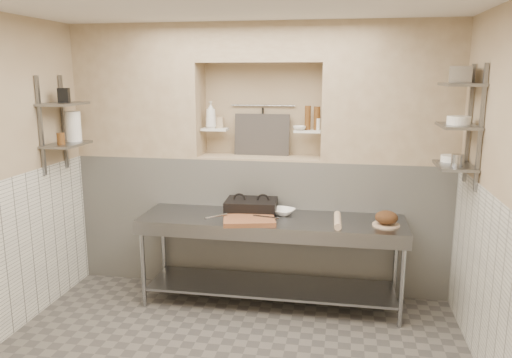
% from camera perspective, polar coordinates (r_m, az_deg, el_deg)
% --- Properties ---
extents(wall_back, '(4.00, 0.10, 2.80)m').
position_cam_1_polar(wall_back, '(5.61, 0.93, 2.83)').
color(wall_back, tan).
rests_on(wall_back, ground).
extents(wall_front, '(4.00, 0.10, 2.80)m').
position_cam_1_polar(wall_front, '(1.93, -18.98, -16.22)').
color(wall_front, tan).
rests_on(wall_front, ground).
extents(backwall_lower, '(4.00, 0.40, 1.40)m').
position_cam_1_polar(backwall_lower, '(5.53, 0.49, -4.76)').
color(backwall_lower, silver).
rests_on(backwall_lower, floor).
extents(alcove_sill, '(1.30, 0.40, 0.02)m').
position_cam_1_polar(alcove_sill, '(5.37, 0.51, 2.52)').
color(alcove_sill, tan).
rests_on(alcove_sill, backwall_lower).
extents(backwall_pillar_left, '(1.35, 0.40, 1.40)m').
position_cam_1_polar(backwall_pillar_left, '(5.67, -13.01, 9.73)').
color(backwall_pillar_left, tan).
rests_on(backwall_pillar_left, backwall_lower).
extents(backwall_pillar_right, '(1.35, 0.40, 1.40)m').
position_cam_1_polar(backwall_pillar_right, '(5.25, 15.15, 9.47)').
color(backwall_pillar_right, tan).
rests_on(backwall_pillar_right, backwall_lower).
extents(backwall_header, '(1.30, 0.40, 0.40)m').
position_cam_1_polar(backwall_header, '(5.30, 0.53, 15.30)').
color(backwall_header, tan).
rests_on(backwall_header, backwall_lower).
extents(wainscot_right, '(0.02, 3.90, 1.40)m').
position_cam_1_polar(wainscot_right, '(3.98, 26.06, -12.88)').
color(wainscot_right, silver).
rests_on(wainscot_right, floor).
extents(alcove_shelf_left, '(0.28, 0.16, 0.02)m').
position_cam_1_polar(alcove_shelf_left, '(5.43, -4.72, 5.68)').
color(alcove_shelf_left, white).
rests_on(alcove_shelf_left, backwall_lower).
extents(alcove_shelf_right, '(0.28, 0.16, 0.02)m').
position_cam_1_polar(alcove_shelf_right, '(5.27, 5.91, 5.46)').
color(alcove_shelf_right, white).
rests_on(alcove_shelf_right, backwall_lower).
extents(utensil_rail, '(0.70, 0.02, 0.02)m').
position_cam_1_polar(utensil_rail, '(5.47, 0.81, 8.39)').
color(utensil_rail, gray).
rests_on(utensil_rail, wall_back).
extents(hanging_steel, '(0.02, 0.02, 0.30)m').
position_cam_1_polar(hanging_steel, '(5.47, 0.77, 6.60)').
color(hanging_steel, black).
rests_on(hanging_steel, utensil_rail).
extents(splash_panel, '(0.60, 0.08, 0.45)m').
position_cam_1_polar(splash_panel, '(5.43, 0.68, 5.08)').
color(splash_panel, '#383330').
rests_on(splash_panel, alcove_sill).
extents(shelf_rail_left_a, '(0.03, 0.03, 0.95)m').
position_cam_1_polar(shelf_rail_left_a, '(5.54, -21.13, 6.08)').
color(shelf_rail_left_a, slate).
rests_on(shelf_rail_left_a, wall_left).
extents(shelf_rail_left_b, '(0.03, 0.03, 0.95)m').
position_cam_1_polar(shelf_rail_left_b, '(5.20, -23.39, 5.57)').
color(shelf_rail_left_b, slate).
rests_on(shelf_rail_left_b, wall_left).
extents(wall_shelf_left_lower, '(0.30, 0.50, 0.02)m').
position_cam_1_polar(wall_shelf_left_lower, '(5.32, -20.82, 3.72)').
color(wall_shelf_left_lower, slate).
rests_on(wall_shelf_left_lower, wall_left).
extents(wall_shelf_left_upper, '(0.30, 0.50, 0.03)m').
position_cam_1_polar(wall_shelf_left_upper, '(5.28, -21.14, 8.01)').
color(wall_shelf_left_upper, slate).
rests_on(wall_shelf_left_upper, wall_left).
extents(shelf_rail_right_a, '(0.03, 0.03, 1.05)m').
position_cam_1_polar(shelf_rail_right_a, '(4.87, 23.16, 5.81)').
color(shelf_rail_right_a, slate).
rests_on(shelf_rail_right_a, wall_right).
extents(shelf_rail_right_b, '(0.03, 0.03, 1.05)m').
position_cam_1_polar(shelf_rail_right_b, '(4.48, 24.29, 5.27)').
color(shelf_rail_right_b, slate).
rests_on(shelf_rail_right_b, wall_right).
extents(wall_shelf_right_lower, '(0.30, 0.50, 0.02)m').
position_cam_1_polar(wall_shelf_right_lower, '(4.69, 21.75, 1.40)').
color(wall_shelf_right_lower, slate).
rests_on(wall_shelf_right_lower, wall_right).
extents(wall_shelf_right_mid, '(0.30, 0.50, 0.02)m').
position_cam_1_polar(wall_shelf_right_mid, '(4.65, 22.08, 5.65)').
color(wall_shelf_right_mid, slate).
rests_on(wall_shelf_right_mid, wall_right).
extents(wall_shelf_right_upper, '(0.30, 0.50, 0.03)m').
position_cam_1_polar(wall_shelf_right_upper, '(4.63, 22.43, 9.96)').
color(wall_shelf_right_upper, slate).
rests_on(wall_shelf_right_upper, wall_right).
extents(prep_table, '(2.60, 0.70, 0.90)m').
position_cam_1_polar(prep_table, '(4.98, 1.73, -7.36)').
color(prep_table, gray).
rests_on(prep_table, floor).
extents(panini_press, '(0.53, 0.40, 0.14)m').
position_cam_1_polar(panini_press, '(5.07, -0.55, -3.16)').
color(panini_press, black).
rests_on(panini_press, prep_table).
extents(cutting_board, '(0.55, 0.44, 0.04)m').
position_cam_1_polar(cutting_board, '(4.76, -0.79, -4.77)').
color(cutting_board, brown).
rests_on(cutting_board, prep_table).
extents(knife_blade, '(0.26, 0.09, 0.01)m').
position_cam_1_polar(knife_blade, '(4.78, 1.15, -4.34)').
color(knife_blade, gray).
rests_on(knife_blade, cutting_board).
extents(tongs, '(0.18, 0.20, 0.02)m').
position_cam_1_polar(tongs, '(4.78, -4.60, -4.27)').
color(tongs, gray).
rests_on(tongs, cutting_board).
extents(mixing_bowl, '(0.31, 0.31, 0.06)m').
position_cam_1_polar(mixing_bowl, '(5.03, 3.06, -3.75)').
color(mixing_bowl, white).
rests_on(mixing_bowl, prep_table).
extents(rolling_pin, '(0.08, 0.44, 0.07)m').
position_cam_1_polar(rolling_pin, '(4.78, 9.30, -4.69)').
color(rolling_pin, tan).
rests_on(rolling_pin, prep_table).
extents(bread_board, '(0.25, 0.25, 0.01)m').
position_cam_1_polar(bread_board, '(4.83, 14.64, -5.08)').
color(bread_board, tan).
rests_on(bread_board, prep_table).
extents(bread_loaf, '(0.21, 0.21, 0.13)m').
position_cam_1_polar(bread_loaf, '(4.81, 14.68, -4.28)').
color(bread_loaf, '#4C2D19').
rests_on(bread_loaf, bread_board).
extents(bottle_soap, '(0.12, 0.12, 0.29)m').
position_cam_1_polar(bottle_soap, '(5.39, -5.18, 7.29)').
color(bottle_soap, white).
rests_on(bottle_soap, alcove_shelf_left).
extents(jar_alcove, '(0.08, 0.08, 0.12)m').
position_cam_1_polar(jar_alcove, '(5.46, -4.14, 6.46)').
color(jar_alcove, tan).
rests_on(jar_alcove, alcove_shelf_left).
extents(bowl_alcove, '(0.15, 0.15, 0.04)m').
position_cam_1_polar(bowl_alcove, '(5.24, 4.98, 5.82)').
color(bowl_alcove, white).
rests_on(bowl_alcove, alcove_shelf_right).
extents(condiment_a, '(0.07, 0.07, 0.24)m').
position_cam_1_polar(condiment_a, '(5.27, 6.97, 6.91)').
color(condiment_a, '#583416').
rests_on(condiment_a, alcove_shelf_right).
extents(condiment_b, '(0.06, 0.06, 0.25)m').
position_cam_1_polar(condiment_b, '(5.27, 5.93, 6.98)').
color(condiment_b, '#583416').
rests_on(condiment_b, alcove_shelf_right).
extents(condiment_c, '(0.07, 0.07, 0.12)m').
position_cam_1_polar(condiment_c, '(5.28, 6.99, 6.25)').
color(condiment_c, white).
rests_on(condiment_c, alcove_shelf_right).
extents(jug_left, '(0.15, 0.15, 0.30)m').
position_cam_1_polar(jug_left, '(5.43, -20.14, 5.67)').
color(jug_left, white).
rests_on(jug_left, wall_shelf_left_lower).
extents(jar_left, '(0.08, 0.08, 0.12)m').
position_cam_1_polar(jar_left, '(5.23, -21.41, 4.32)').
color(jar_left, '#583416').
rests_on(jar_left, wall_shelf_left_lower).
extents(box_left_upper, '(0.13, 0.13, 0.14)m').
position_cam_1_polar(box_left_upper, '(5.29, -21.11, 8.92)').
color(box_left_upper, black).
rests_on(box_left_upper, wall_shelf_left_upper).
extents(bowl_right, '(0.19, 0.19, 0.06)m').
position_cam_1_polar(bowl_right, '(4.83, 21.45, 2.20)').
color(bowl_right, white).
rests_on(bowl_right, wall_shelf_right_lower).
extents(canister_right, '(0.10, 0.10, 0.10)m').
position_cam_1_polar(canister_right, '(4.59, 22.03, 1.99)').
color(canister_right, gray).
rests_on(canister_right, wall_shelf_right_lower).
extents(bowl_right_mid, '(0.20, 0.20, 0.07)m').
position_cam_1_polar(bowl_right_mid, '(4.63, 22.16, 6.23)').
color(bowl_right_mid, white).
rests_on(bowl_right_mid, wall_shelf_right_mid).
extents(basket_right, '(0.22, 0.25, 0.14)m').
position_cam_1_polar(basket_right, '(4.68, 22.36, 10.99)').
color(basket_right, gray).
rests_on(basket_right, wall_shelf_right_upper).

